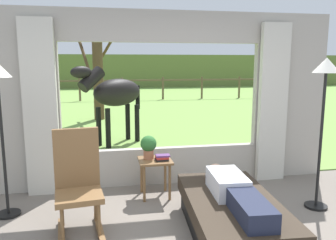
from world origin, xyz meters
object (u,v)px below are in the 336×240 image
at_px(recliner_sofa, 231,216).
at_px(rocking_chair, 78,183).
at_px(side_table, 155,166).
at_px(reclining_person, 234,191).
at_px(book_stack, 162,158).
at_px(horse, 115,93).
at_px(potted_plant, 149,146).
at_px(floor_lamp_right, 325,88).
at_px(pasture_tree, 98,70).

xyz_separation_m(recliner_sofa, rocking_chair, (-1.58, 0.42, 0.33)).
height_order(recliner_sofa, side_table, side_table).
distance_m(reclining_person, book_stack, 1.33).
bearing_deg(book_stack, side_table, 145.50).
bearing_deg(horse, potted_plant, 148.82).
bearing_deg(side_table, reclining_person, -63.80).
xyz_separation_m(side_table, potted_plant, (-0.08, 0.06, 0.28)).
relative_size(recliner_sofa, floor_lamp_right, 0.94).
xyz_separation_m(reclining_person, rocking_chair, (-1.58, 0.47, 0.02)).
distance_m(reclining_person, floor_lamp_right, 1.74).
height_order(potted_plant, horse, horse).
height_order(reclining_person, book_stack, reclining_person).
bearing_deg(horse, side_table, 150.16).
xyz_separation_m(recliner_sofa, side_table, (-0.63, 1.23, 0.21)).
height_order(side_table, potted_plant, potted_plant).
relative_size(rocking_chair, pasture_tree, 0.33).
relative_size(book_stack, floor_lamp_right, 0.11).
bearing_deg(rocking_chair, book_stack, 28.75).
xyz_separation_m(rocking_chair, pasture_tree, (0.11, 7.42, 1.05)).
relative_size(side_table, potted_plant, 1.63).
distance_m(side_table, horse, 3.19).
relative_size(recliner_sofa, book_stack, 8.67).
bearing_deg(reclining_person, pasture_tree, 104.59).
distance_m(rocking_chair, book_stack, 1.28).
bearing_deg(reclining_person, horse, 107.69).
bearing_deg(horse, reclining_person, 155.86).
bearing_deg(side_table, book_stack, -34.50).
xyz_separation_m(reclining_person, side_table, (-0.63, 1.28, -0.10)).
bearing_deg(horse, book_stack, 151.57).
bearing_deg(horse, floor_lamp_right, 174.19).
height_order(side_table, horse, horse).
distance_m(book_stack, horse, 3.23).
bearing_deg(pasture_tree, potted_plant, -83.32).
relative_size(reclining_person, potted_plant, 4.49).
height_order(side_table, floor_lamp_right, floor_lamp_right).
relative_size(rocking_chair, side_table, 2.15).
height_order(recliner_sofa, pasture_tree, pasture_tree).
bearing_deg(reclining_person, potted_plant, 121.90).
bearing_deg(recliner_sofa, reclining_person, -86.01).
xyz_separation_m(side_table, book_stack, (0.09, -0.06, 0.13)).
bearing_deg(floor_lamp_right, book_stack, 159.99).
height_order(recliner_sofa, horse, horse).
height_order(floor_lamp_right, horse, floor_lamp_right).
xyz_separation_m(reclining_person, horse, (-1.06, 4.35, 0.63)).
distance_m(side_table, book_stack, 0.17).
xyz_separation_m(rocking_chair, floor_lamp_right, (2.91, 0.07, 0.97)).
xyz_separation_m(potted_plant, floor_lamp_right, (2.04, -0.80, 0.81)).
distance_m(recliner_sofa, book_stack, 1.33).
bearing_deg(horse, rocking_chair, 134.52).
bearing_deg(rocking_chair, pasture_tree, 82.12).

